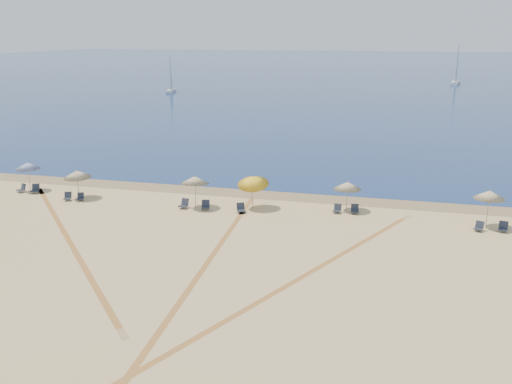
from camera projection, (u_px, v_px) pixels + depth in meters
The scene contains 23 objects.
ground at pixel (140, 347), 23.61m from camera, with size 160.00×160.00×0.00m, color tan.
ocean at pixel (377, 65), 233.62m from camera, with size 500.00×500.00×0.00m, color #0C2151.
wet_sand at pixel (268, 194), 46.01m from camera, with size 500.00×500.00×0.00m, color olive.
umbrella_0 at pixel (28, 166), 46.60m from camera, with size 1.96×1.96×2.47m.
umbrella_1 at pixel (77, 174), 44.52m from camera, with size 2.16×2.19×2.32m.
umbrella_2 at pixel (195, 180), 42.07m from camera, with size 2.12×2.16×2.51m.
umbrella_3 at pixel (253, 181), 41.86m from camera, with size 2.34×2.40×2.73m.
umbrella_4 at pixel (347, 186), 41.39m from camera, with size 2.02×2.02×2.24m.
umbrella_5 at pixel (489, 195), 37.69m from camera, with size 2.05×2.05×2.62m.
chair_0 at pixel (22, 188), 46.65m from camera, with size 0.79×0.84×0.69m.
chair_1 at pixel (35, 189), 46.44m from camera, with size 0.78×0.85×0.72m.
chair_2 at pixel (68, 197), 44.34m from camera, with size 0.72×0.78×0.66m.
chair_3 at pixel (81, 197), 44.34m from camera, with size 0.68×0.73×0.60m.
chair_4 at pixel (184, 204), 42.35m from camera, with size 0.74×0.81×0.72m.
chair_5 at pixel (206, 205), 42.01m from camera, with size 0.75×0.82×0.71m.
chair_6 at pixel (241, 208), 41.30m from camera, with size 0.80×0.86×0.70m.
chair_7 at pixel (337, 209), 41.25m from camera, with size 0.60×0.68×0.64m.
chair_8 at pixel (355, 209), 41.10m from camera, with size 0.64×0.72×0.67m.
chair_9 at pixel (479, 227), 37.45m from camera, with size 0.74×0.79×0.65m.
chair_10 at pixel (503, 227), 37.30m from camera, with size 0.69×0.77×0.69m.
sailboat_0 at pixel (171, 82), 125.73m from camera, with size 2.32×5.36×7.75m.
sailboat_1 at pixel (456, 72), 145.69m from camera, with size 3.01×6.84×9.88m.
tire_tracks at pixel (183, 256), 33.22m from camera, with size 54.52×42.50×0.00m.
Camera 1 is at (9.86, -19.14, 12.66)m, focal length 39.55 mm.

